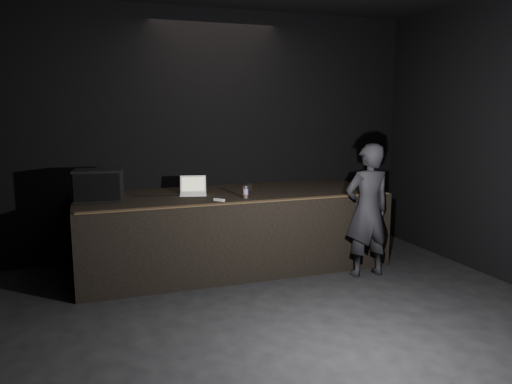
{
  "coord_description": "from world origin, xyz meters",
  "views": [
    {
      "loc": [
        -1.86,
        -3.55,
        2.12
      ],
      "look_at": [
        0.21,
        2.3,
        1.07
      ],
      "focal_mm": 35.0,
      "sensor_mm": 36.0,
      "label": 1
    }
  ],
  "objects": [
    {
      "name": "riser_lip",
      "position": [
        0.0,
        2.02,
        1.01
      ],
      "size": [
        3.92,
        0.1,
        0.01
      ],
      "primitive_type": "cube",
      "color": "brown",
      "rests_on": "stage_riser"
    },
    {
      "name": "room_walls",
      "position": [
        0.0,
        0.0,
        2.02
      ],
      "size": [
        6.1,
        7.1,
        3.52
      ],
      "color": "black",
      "rests_on": "ground"
    },
    {
      "name": "ground",
      "position": [
        0.0,
        0.0,
        0.0
      ],
      "size": [
        7.0,
        7.0,
        0.0
      ],
      "primitive_type": "plane",
      "color": "black",
      "rests_on": "ground"
    },
    {
      "name": "laptop",
      "position": [
        -0.49,
        2.82,
        1.06
      ],
      "size": [
        0.4,
        0.37,
        0.23
      ],
      "rotation": [
        0.0,
        0.0,
        -0.23
      ],
      "color": "silver",
      "rests_on": "stage_riser"
    },
    {
      "name": "cable",
      "position": [
        -0.84,
        2.82,
        1.01
      ],
      "size": [
        0.83,
        0.2,
        0.02
      ],
      "primitive_type": "cylinder",
      "rotation": [
        0.0,
        1.57,
        -0.22
      ],
      "color": "black",
      "rests_on": "stage_riser"
    },
    {
      "name": "person",
      "position": [
        1.52,
        1.78,
        0.84
      ],
      "size": [
        0.62,
        0.41,
        1.69
      ],
      "primitive_type": "imported",
      "rotation": [
        0.0,
        0.0,
        3.13
      ],
      "color": "black",
      "rests_on": "ground"
    },
    {
      "name": "stage_riser",
      "position": [
        0.0,
        2.73,
        0.5
      ],
      "size": [
        4.0,
        1.5,
        1.0
      ],
      "primitive_type": "cube",
      "color": "black",
      "rests_on": "ground"
    },
    {
      "name": "stage_monitor",
      "position": [
        -1.67,
        2.77,
        1.19
      ],
      "size": [
        0.62,
        0.49,
        0.38
      ],
      "rotation": [
        0.0,
        0.0,
        -0.14
      ],
      "color": "black",
      "rests_on": "stage_riser"
    },
    {
      "name": "plastic_cup",
      "position": [
        0.3,
        2.83,
        1.05
      ],
      "size": [
        0.08,
        0.08,
        0.1
      ],
      "primitive_type": "cylinder",
      "color": "white",
      "rests_on": "stage_riser"
    },
    {
      "name": "beer_can",
      "position": [
        0.07,
        2.31,
        1.08
      ],
      "size": [
        0.07,
        0.07,
        0.16
      ],
      "color": "silver",
      "rests_on": "stage_riser"
    },
    {
      "name": "wii_remote",
      "position": [
        -0.3,
        2.23,
        1.01
      ],
      "size": [
        0.12,
        0.13,
        0.03
      ],
      "primitive_type": "cube",
      "rotation": [
        0.0,
        0.0,
        0.69
      ],
      "color": "white",
      "rests_on": "stage_riser"
    }
  ]
}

